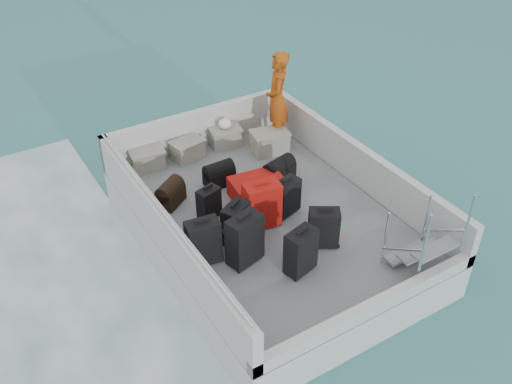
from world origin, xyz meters
TOP-DOWN VIEW (x-y plane):
  - ground at (0.00, 0.00)m, footprint 160.00×160.00m
  - ferry_hull at (0.00, 0.00)m, footprint 3.60×5.00m
  - deck at (0.00, 0.00)m, footprint 3.30×4.70m
  - deck_fittings at (0.35, -0.32)m, footprint 3.60×5.00m
  - suitcase_0 at (-0.87, -0.76)m, footprint 0.55×0.40m
  - suitcase_1 at (-1.36, -0.46)m, footprint 0.50×0.32m
  - suitcase_2 at (-0.82, 0.40)m, footprint 0.39×0.30m
  - suitcase_3 at (-0.32, -1.31)m, footprint 0.49×0.36m
  - suitcase_4 at (-0.76, -0.32)m, footprint 0.50×0.43m
  - suitcase_5 at (-0.24, -0.18)m, footprint 0.58×0.40m
  - suitcase_6 at (0.27, -1.04)m, footprint 0.51×0.45m
  - suitcase_7 at (0.24, -0.13)m, footprint 0.47×0.35m
  - suitcase_8 at (0.08, 0.48)m, footprint 0.90×0.64m
  - duffel_0 at (-1.19, 1.03)m, footprint 0.56×0.51m
  - duffel_1 at (-0.27, 1.10)m, footprint 0.49×0.31m
  - duffel_2 at (0.64, 0.67)m, footprint 0.61×0.42m
  - crate_0 at (-1.09, 2.20)m, footprint 0.60×0.45m
  - crate_1 at (-0.36, 2.11)m, footprint 0.59×0.45m
  - crate_2 at (0.44, 2.17)m, footprint 0.59×0.46m
  - crate_3 at (1.01, 1.54)m, footprint 0.69×0.53m
  - yellow_bag at (1.03, 1.98)m, footprint 0.28×0.26m
  - white_bag at (0.44, 2.17)m, footprint 0.24×0.24m
  - passenger at (1.30, 1.76)m, footprint 0.70×0.77m

SIDE VIEW (x-z plane):
  - ground at x=0.00m, z-range 0.00..0.00m
  - ferry_hull at x=0.00m, z-range 0.00..0.60m
  - deck at x=0.00m, z-range 0.60..0.62m
  - yellow_bag at x=1.03m, z-range 0.62..0.84m
  - duffel_0 at x=-1.19m, z-range 0.62..0.94m
  - duffel_1 at x=-0.27m, z-range 0.62..0.94m
  - duffel_2 at x=0.64m, z-range 0.62..0.94m
  - crate_1 at x=-0.36m, z-range 0.62..0.94m
  - crate_2 at x=0.44m, z-range 0.62..0.94m
  - suitcase_8 at x=0.08m, z-range 0.62..0.95m
  - crate_0 at x=-1.09m, z-range 0.62..0.95m
  - crate_3 at x=1.01m, z-range 0.62..1.00m
  - suitcase_2 at x=-0.82m, z-range 0.62..1.13m
  - suitcase_7 at x=0.24m, z-range 0.62..1.21m
  - suitcase_6 at x=0.27m, z-range 0.62..1.22m
  - suitcase_4 at x=-0.76m, z-range 0.62..1.26m
  - suitcase_3 at x=-0.32m, z-range 0.62..1.29m
  - suitcase_1 at x=-1.36m, z-range 0.62..1.31m
  - suitcase_5 at x=-0.24m, z-range 0.62..1.36m
  - deck_fittings at x=0.35m, z-range 0.54..1.44m
  - suitcase_0 at x=-0.87m, z-range 0.62..1.39m
  - white_bag at x=0.44m, z-range 0.94..1.12m
  - passenger at x=1.30m, z-range 0.62..2.38m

